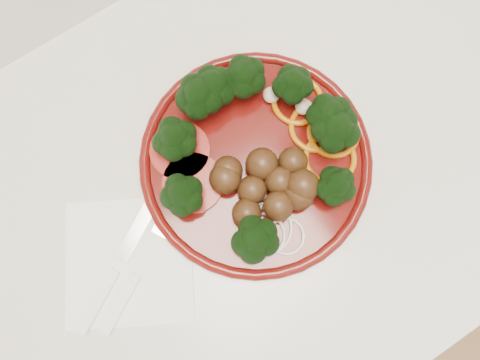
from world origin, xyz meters
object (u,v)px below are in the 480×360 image
plate (258,153)px  napkin (129,262)px  knife (112,275)px  fork (130,287)px

plate → napkin: size_ratio=1.90×
napkin → plate: bearing=6.4°
plate → knife: 0.23m
napkin → fork: size_ratio=0.95×
napkin → knife: 0.02m
napkin → fork: 0.03m
fork → napkin: bearing=33.3°
plate → napkin: plate is taller
plate → napkin: 0.20m
knife → fork: 0.03m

